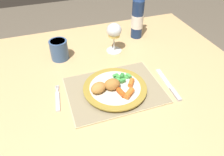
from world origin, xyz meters
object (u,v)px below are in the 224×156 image
Objects in this scene: table_knife at (170,87)px; wine_glass at (114,32)px; dining_table at (94,93)px; fork at (58,99)px; drinking_cup at (59,49)px; bottle at (138,17)px; dinner_plate at (115,89)px.

table_knife is 0.36m from wine_glass.
fork is at bearing -152.19° from dining_table.
dining_table is at bearing 27.81° from fork.
table_knife is 0.52m from drinking_cup.
bottle is at bearing 31.16° from wine_glass.
fork is at bearing -100.89° from drinking_cup.
table_knife is 0.44m from bottle.
bottle is at bearing 40.18° from dining_table.
fork is at bearing 170.15° from table_knife.
bottle is at bearing 10.31° from drinking_cup.
fork is at bearing -143.57° from bottle.
wine_glass is at bearing -4.72° from drinking_cup.
drinking_cup is (0.05, 0.27, 0.05)m from fork.
drinking_cup is at bearing 79.11° from fork.
dining_table is 5.42× the size of dinner_plate.
bottle is at bearing 55.78° from dinner_plate.
wine_glass is (0.09, 0.28, 0.09)m from dinner_plate.
bottle reaches higher than table_knife.
drinking_cup is (-0.42, -0.08, -0.06)m from bottle.
bottle reaches higher than fork.
drinking_cup is at bearing 118.55° from dinner_plate.
table_knife reaches higher than dining_table.
dining_table is 14.30× the size of drinking_cup.
dining_table is 4.51× the size of bottle.
drinking_cup reaches higher than table_knife.
fork is (-0.22, 0.03, -0.01)m from dinner_plate.
wine_glass reaches higher than table_knife.
table_knife is (0.27, -0.16, 0.09)m from dining_table.
drinking_cup is at bearing 119.31° from dining_table.
dinner_plate reaches higher than fork.
wine_glass reaches higher than fork.
table_knife is at bearing -95.58° from bottle.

